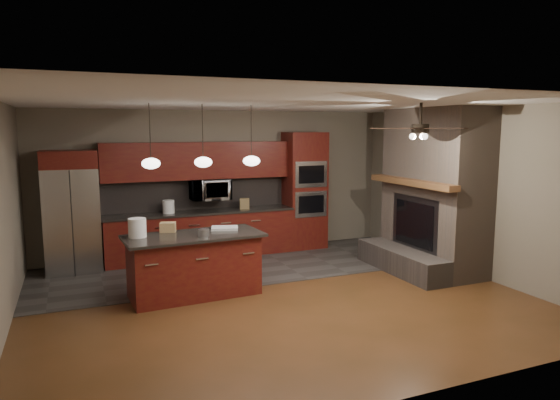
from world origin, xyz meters
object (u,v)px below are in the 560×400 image
oven_tower (305,191)px  white_bucket (137,228)px  paint_tray (225,228)px  cardboard_box (168,227)px  counter_bucket (169,207)px  paint_can (204,233)px  kitchen_island (194,265)px  microwave (210,189)px  refrigerator (72,212)px  counter_box (245,204)px

oven_tower → white_bucket: bearing=-150.8°
paint_tray → cardboard_box: 0.85m
cardboard_box → counter_bucket: counter_bucket is taller
paint_tray → paint_can: bearing=-121.4°
kitchen_island → cardboard_box: size_ratio=9.04×
white_bucket → counter_bucket: 2.16m
kitchen_island → cardboard_box: cardboard_box is taller
paint_tray → cardboard_box: cardboard_box is taller
oven_tower → cardboard_box: (-3.11, -1.79, -0.20)m
microwave → refrigerator: 2.47m
microwave → counter_bucket: microwave is taller
white_bucket → cardboard_box: 0.51m
oven_tower → counter_bucket: 2.78m
counter_box → kitchen_island: bearing=-106.5°
refrigerator → paint_can: bearing=-52.2°
oven_tower → cardboard_box: bearing=-150.0°
paint_can → cardboard_box: size_ratio=0.69×
cardboard_box → white_bucket: bearing=-137.8°
cardboard_box → kitchen_island: bearing=-28.7°
microwave → white_bucket: bearing=-127.9°
microwave → paint_can: (-0.72, -2.36, -0.33)m
microwave → refrigerator: size_ratio=0.35×
kitchen_island → oven_tower: bearing=33.6°
paint_can → kitchen_island: bearing=120.2°
refrigerator → white_bucket: size_ratio=7.73×
counter_box → refrigerator: bearing=-160.5°
kitchen_island → counter_box: bearing=50.9°
refrigerator → white_bucket: refrigerator is taller
white_bucket → paint_can: size_ratio=1.73×
microwave → cardboard_box: microwave is taller
refrigerator → cardboard_box: bearing=-52.5°
refrigerator → counter_bucket: 1.65m
microwave → paint_tray: microwave is taller
paint_tray → counter_box: (0.96, 1.90, 0.06)m
white_bucket → paint_can: white_bucket is taller
microwave → kitchen_island: bearing=-110.6°
paint_can → counter_box: 2.65m
microwave → cardboard_box: bearing=-121.5°
oven_tower → cardboard_box: oven_tower is taller
kitchen_island → counter_bucket: size_ratio=8.38×
white_bucket → paint_can: 0.93m
oven_tower → cardboard_box: size_ratio=10.57×
counter_bucket → refrigerator: bearing=-177.2°
cardboard_box → counter_box: size_ratio=1.11×
counter_bucket → paint_can: bearing=-88.0°
refrigerator → counter_bucket: (1.65, 0.08, -0.02)m
paint_can → white_bucket: bearing=160.9°
counter_bucket → kitchen_island: bearing=-90.6°
counter_box → paint_can: bearing=-102.5°
oven_tower → counter_bucket: bearing=179.8°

